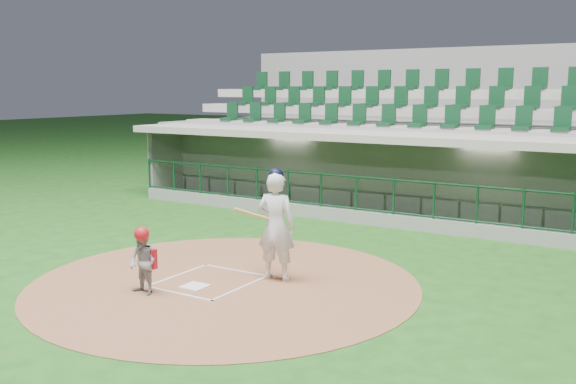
# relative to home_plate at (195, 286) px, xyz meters

# --- Properties ---
(ground) EXTENTS (120.00, 120.00, 0.00)m
(ground) POSITION_rel_home_plate_xyz_m (0.00, 0.70, -0.02)
(ground) COLOR #194A15
(ground) RESTS_ON ground
(dirt_circle) EXTENTS (7.20, 7.20, 0.01)m
(dirt_circle) POSITION_rel_home_plate_xyz_m (0.30, 0.50, -0.02)
(dirt_circle) COLOR brown
(dirt_circle) RESTS_ON ground
(home_plate) EXTENTS (0.43, 0.43, 0.02)m
(home_plate) POSITION_rel_home_plate_xyz_m (0.00, 0.00, 0.00)
(home_plate) COLOR white
(home_plate) RESTS_ON dirt_circle
(batter_box_chalk) EXTENTS (1.55, 1.80, 0.01)m
(batter_box_chalk) POSITION_rel_home_plate_xyz_m (0.00, 0.40, -0.00)
(batter_box_chalk) COLOR white
(batter_box_chalk) RESTS_ON ground
(dugout_structure) EXTENTS (16.40, 3.70, 3.00)m
(dugout_structure) POSITION_rel_home_plate_xyz_m (0.08, 8.52, 0.94)
(dugout_structure) COLOR slate
(dugout_structure) RESTS_ON ground
(seating_deck) EXTENTS (17.00, 6.72, 5.15)m
(seating_deck) POSITION_rel_home_plate_xyz_m (0.00, 11.61, 1.40)
(seating_deck) COLOR gray
(seating_deck) RESTS_ON ground
(batter) EXTENTS (0.94, 0.94, 2.12)m
(batter) POSITION_rel_home_plate_xyz_m (1.01, 1.17, 1.04)
(batter) COLOR silver
(batter) RESTS_ON dirt_circle
(catcher) EXTENTS (0.59, 0.48, 1.20)m
(catcher) POSITION_rel_home_plate_xyz_m (-0.50, -0.77, 0.58)
(catcher) COLOR gray
(catcher) RESTS_ON dirt_circle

